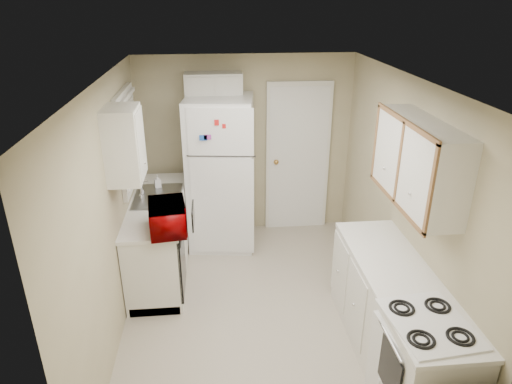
{
  "coord_description": "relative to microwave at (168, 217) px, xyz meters",
  "views": [
    {
      "loc": [
        -0.43,
        -3.9,
        3.08
      ],
      "look_at": [
        0.0,
        0.5,
        1.15
      ],
      "focal_mm": 32.0,
      "sensor_mm": 36.0,
      "label": 1
    }
  ],
  "objects": [
    {
      "name": "floor",
      "position": [
        0.91,
        -0.2,
        -1.05
      ],
      "size": [
        3.8,
        3.8,
        0.0
      ],
      "primitive_type": "plane",
      "color": "beige",
      "rests_on": "ground"
    },
    {
      "name": "ceiling",
      "position": [
        0.91,
        -0.2,
        1.35
      ],
      "size": [
        3.8,
        3.8,
        0.0
      ],
      "primitive_type": "plane",
      "color": "white",
      "rests_on": "floor"
    },
    {
      "name": "wall_left",
      "position": [
        -0.49,
        -0.2,
        0.15
      ],
      "size": [
        3.8,
        3.8,
        0.0
      ],
      "primitive_type": "plane",
      "color": "tan",
      "rests_on": "floor"
    },
    {
      "name": "wall_right",
      "position": [
        2.31,
        -0.2,
        0.15
      ],
      "size": [
        3.8,
        3.8,
        0.0
      ],
      "primitive_type": "plane",
      "color": "tan",
      "rests_on": "floor"
    },
    {
      "name": "wall_back",
      "position": [
        0.91,
        1.7,
        0.15
      ],
      "size": [
        2.8,
        2.8,
        0.0
      ],
      "primitive_type": "plane",
      "color": "tan",
      "rests_on": "floor"
    },
    {
      "name": "wall_front",
      "position": [
        0.91,
        -2.1,
        0.15
      ],
      "size": [
        2.8,
        2.8,
        0.0
      ],
      "primitive_type": "plane",
      "color": "tan",
      "rests_on": "floor"
    },
    {
      "name": "left_counter",
      "position": [
        -0.19,
        0.7,
        -0.6
      ],
      "size": [
        0.6,
        1.8,
        0.9
      ],
      "primitive_type": "cube",
      "color": "silver",
      "rests_on": "floor"
    },
    {
      "name": "dishwasher",
      "position": [
        0.1,
        0.1,
        -0.56
      ],
      "size": [
        0.03,
        0.58,
        0.72
      ],
      "primitive_type": "cube",
      "color": "black",
      "rests_on": "floor"
    },
    {
      "name": "sink",
      "position": [
        -0.19,
        0.85,
        -0.19
      ],
      "size": [
        0.54,
        0.74,
        0.16
      ],
      "primitive_type": "cube",
      "color": "gray",
      "rests_on": "left_counter"
    },
    {
      "name": "microwave",
      "position": [
        0.0,
        0.0,
        0.0
      ],
      "size": [
        0.55,
        0.35,
        0.35
      ],
      "primitive_type": "imported",
      "rotation": [
        0.0,
        0.0,
        1.7
      ],
      "color": "#850002",
      "rests_on": "left_counter"
    },
    {
      "name": "soap_bottle",
      "position": [
        -0.22,
        1.12,
        -0.05
      ],
      "size": [
        0.09,
        0.09,
        0.16
      ],
      "primitive_type": "imported",
      "rotation": [
        0.0,
        0.0,
        0.28
      ],
      "color": "silver",
      "rests_on": "left_counter"
    },
    {
      "name": "window_blinds",
      "position": [
        -0.45,
        0.85,
        0.55
      ],
      "size": [
        0.1,
        0.98,
        1.08
      ],
      "primitive_type": "cube",
      "color": "silver",
      "rests_on": "wall_left"
    },
    {
      "name": "upper_cabinet_left",
      "position": [
        -0.34,
        0.02,
        0.75
      ],
      "size": [
        0.3,
        0.45,
        0.7
      ],
      "primitive_type": "cube",
      "color": "silver",
      "rests_on": "wall_left"
    },
    {
      "name": "refrigerator",
      "position": [
        0.56,
        1.33,
        -0.08
      ],
      "size": [
        0.89,
        0.87,
        1.95
      ],
      "primitive_type": "cube",
      "rotation": [
        0.0,
        0.0,
        -0.12
      ],
      "color": "white",
      "rests_on": "floor"
    },
    {
      "name": "cabinet_over_fridge",
      "position": [
        0.51,
        1.55,
        0.95
      ],
      "size": [
        0.7,
        0.3,
        0.4
      ],
      "primitive_type": "cube",
      "color": "silver",
      "rests_on": "wall_back"
    },
    {
      "name": "interior_door",
      "position": [
        1.61,
        1.66,
        -0.03
      ],
      "size": [
        0.86,
        0.06,
        2.08
      ],
      "primitive_type": "cube",
      "color": "white",
      "rests_on": "floor"
    },
    {
      "name": "right_counter",
      "position": [
        2.01,
        -1.0,
        -0.6
      ],
      "size": [
        0.6,
        2.0,
        0.9
      ],
      "primitive_type": "cube",
      "color": "silver",
      "rests_on": "floor"
    },
    {
      "name": "stove",
      "position": [
        1.98,
        -1.61,
        -0.65
      ],
      "size": [
        0.6,
        0.71,
        0.81
      ],
      "primitive_type": "cube",
      "rotation": [
        0.0,
        0.0,
        0.09
      ],
      "color": "white",
      "rests_on": "floor"
    },
    {
      "name": "upper_cabinet_right",
      "position": [
        2.16,
        -0.7,
        0.75
      ],
      "size": [
        0.3,
        1.2,
        0.7
      ],
      "primitive_type": "cube",
      "color": "silver",
      "rests_on": "wall_right"
    }
  ]
}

